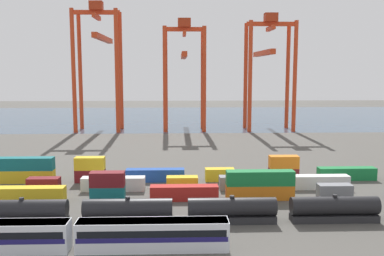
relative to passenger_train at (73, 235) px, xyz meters
The scene contains 28 objects.
ground_plane 64.52m from the passenger_train, 77.26° to the left, with size 420.00×420.00×0.00m, color #4C4944.
harbour_water 159.47m from the passenger_train, 84.88° to the left, with size 400.00×110.00×0.01m, color #384C60.
passenger_train is the anchor object (origin of this frame).
freight_tank_row 23.70m from the passenger_train, 24.19° to the left, with size 76.14×2.74×4.20m.
shipping_container_0 24.93m from the passenger_train, 120.17° to the left, with size 12.10×2.44×2.60m, color gold.
shipping_container_1 21.58m from the passenger_train, 87.28° to the left, with size 6.04×2.44×2.60m, color #146066.
shipping_container_2 21.64m from the passenger_train, 87.28° to the left, with size 6.04×2.44×2.60m, color maroon.
shipping_container_3 26.02m from the passenger_train, 55.93° to the left, with size 12.10×2.44×2.60m, color #AD211C.
shipping_container_4 35.42m from the passenger_train, 37.46° to the left, with size 12.10×2.44×2.60m, color orange.
shipping_container_5 35.46m from the passenger_train, 37.46° to the left, with size 12.10×2.44×2.60m, color #197538.
shipping_container_6 46.90m from the passenger_train, 27.34° to the left, with size 6.04×2.44×2.60m, color slate.
shipping_container_9 30.75m from the passenger_train, 113.33° to the left, with size 6.04×2.44×2.60m, color maroon.
shipping_container_10 28.25m from the passenger_train, 87.85° to the left, with size 12.10×2.44×2.60m, color silver.
shipping_container_11 31.64m from the passenger_train, 63.15° to the left, with size 6.04×2.44×2.60m, color gold.
shipping_container_12 39.42m from the passenger_train, 45.72° to the left, with size 12.10×2.44×2.60m, color slate.
shipping_container_13 49.57m from the passenger_train, 34.71° to the left, with size 12.10×2.44×2.60m, color silver.
shipping_container_14 39.33m from the passenger_train, 117.41° to the left, with size 12.10×2.44×2.60m, color gold.
shipping_container_15 39.36m from the passenger_train, 117.41° to the left, with size 12.10×2.44×2.60m, color #146066.
shipping_container_16 35.22m from the passenger_train, 97.62° to the left, with size 6.04×2.44×2.60m, color maroon.
shipping_container_17 35.26m from the passenger_train, 97.62° to the left, with size 6.04×2.44×2.60m, color gold.
shipping_container_18 36.00m from the passenger_train, 75.90° to the left, with size 12.10×2.44×2.60m, color #1C4299.
shipping_container_19 41.37m from the passenger_train, 57.54° to the left, with size 6.04×2.44×2.60m, color gold.
shipping_container_20 49.89m from the passenger_train, 44.41° to the left, with size 6.04×2.44×2.60m, color maroon.
shipping_container_21 49.91m from the passenger_train, 44.41° to the left, with size 6.04×2.44×2.60m, color orange.
shipping_container_22 60.22m from the passenger_train, 35.43° to the left, with size 12.10×2.44×2.60m, color #197538.
gantry_crane_west 120.16m from the passenger_train, 98.04° to the left, with size 17.29×39.33×48.08m.
gantry_crane_central 119.94m from the passenger_train, 82.11° to the left, with size 16.07×41.23×42.06m.
gantry_crane_east 127.88m from the passenger_train, 67.19° to the left, with size 18.27×37.35×44.10m.
Camera 1 is at (-0.82, -76.84, 23.02)m, focal length 40.89 mm.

